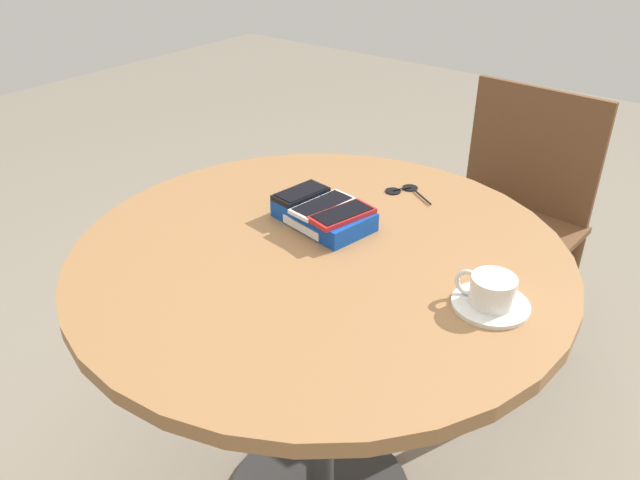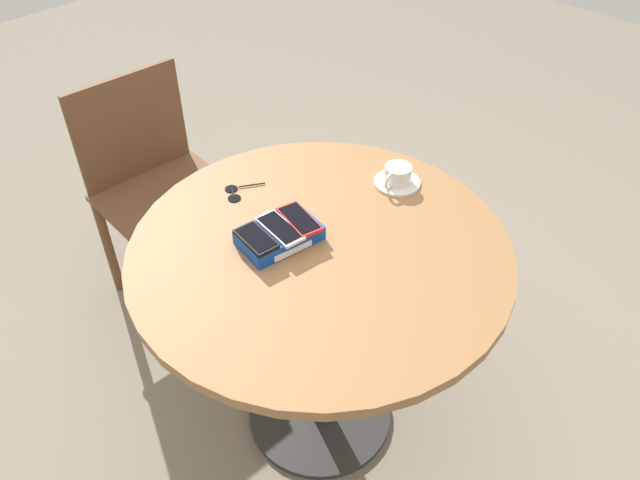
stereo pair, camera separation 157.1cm
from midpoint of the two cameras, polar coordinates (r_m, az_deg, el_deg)
ground_plane at (r=1.82m, az=-18.82°, el=-25.48°), size 8.00×8.00×0.00m
round_table at (r=1.30m, az=-24.85°, el=-13.98°), size 0.99×0.99×0.76m
phone_box at (r=1.24m, az=-31.02°, el=-8.51°), size 0.22×0.16×0.04m
phone_black at (r=1.23m, az=-34.45°, el=-8.99°), size 0.08×0.13×0.01m
phone_white at (r=1.22m, az=-31.37°, el=-7.82°), size 0.08×0.15×0.01m
phone_red at (r=1.22m, az=-28.60°, el=-6.61°), size 0.09×0.15×0.01m
saucer at (r=1.29m, az=-13.71°, el=-1.29°), size 0.13×0.13×0.01m
coffee_cup at (r=1.27m, az=-14.02°, el=-0.34°), size 0.11×0.08×0.05m
sunglasses at (r=1.44m, az=-32.20°, el=-2.40°), size 0.13×0.08×0.01m
chair_near_window at (r=2.05m, az=-32.75°, el=-0.38°), size 0.47×0.47×0.86m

